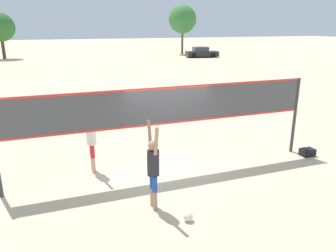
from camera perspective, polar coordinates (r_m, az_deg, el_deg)
ground_plane at (r=9.85m, az=0.00°, el=-7.73°), size 200.00×200.00×0.00m
volleyball_net at (r=9.22m, az=0.00°, el=2.71°), size 9.08×0.10×2.52m
player_spiker at (r=7.51m, az=-2.59°, el=-6.80°), size 0.28×0.70×2.09m
player_blocker at (r=9.65m, az=-13.25°, el=-1.76°), size 0.28×0.70×2.08m
volleyball at (r=7.50m, az=3.52°, el=-15.45°), size 0.22×0.22×0.22m
gear_bag at (r=11.81m, az=23.10°, el=-4.22°), size 0.45×0.32×0.24m
parked_car_mid at (r=45.37m, az=5.86°, el=12.59°), size 4.51×2.49×1.36m
tree_left_cluster at (r=50.39m, az=2.55°, el=18.06°), size 4.07×4.07×7.02m
tree_right_cluster at (r=47.79m, az=-27.19°, el=15.06°), size 3.56×3.56×5.71m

